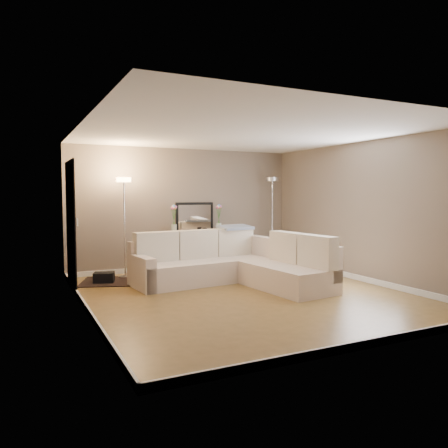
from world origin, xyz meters
name	(u,v)px	position (x,y,z in m)	size (l,w,h in m)	color
floor	(245,295)	(0.00, 0.00, -0.01)	(5.00, 5.50, 0.01)	olive
ceiling	(246,132)	(0.00, 0.00, 2.60)	(5.00, 5.50, 0.01)	white
wall_back	(185,209)	(0.00, 2.76, 1.30)	(5.00, 0.02, 2.60)	#7B6C5E
wall_front	(374,226)	(0.00, -2.76, 1.30)	(5.00, 0.02, 2.60)	#7B6C5E
wall_left	(83,219)	(-2.51, 0.00, 1.30)	(0.02, 5.50, 2.60)	#7B6C5E
wall_right	(364,212)	(2.51, 0.00, 1.30)	(0.02, 5.50, 2.60)	#7B6C5E
baseboard_back	(185,266)	(0.00, 2.73, 0.05)	(5.00, 0.03, 0.10)	white
baseboard_front	(369,343)	(0.00, -2.73, 0.05)	(5.00, 0.03, 0.10)	white
baseboard_left	(87,309)	(-2.48, 0.00, 0.05)	(0.03, 5.50, 0.10)	white
baseboard_right	(362,279)	(2.48, 0.00, 0.05)	(0.03, 5.50, 0.10)	white
doorway	(71,225)	(-2.48, 1.70, 1.10)	(0.02, 1.20, 2.20)	black
switch_plate	(77,222)	(-2.48, 0.85, 1.20)	(0.02, 0.08, 0.12)	white
sectional_sofa	(233,264)	(0.22, 0.89, 0.35)	(2.94, 2.67, 0.95)	beige
throw_blanket	(235,227)	(0.64, 1.59, 0.97)	(0.68, 0.39, 0.05)	#7D8AA2
console_table	(194,250)	(0.13, 2.56, 0.42)	(1.23, 0.39, 0.74)	black
leaning_mirror	(195,218)	(0.21, 2.72, 1.11)	(0.86, 0.09, 0.67)	black
table_decor	(197,233)	(0.20, 2.53, 0.80)	(0.51, 0.12, 0.12)	#D65725
flower_vase_left	(174,222)	(-0.31, 2.59, 1.04)	(0.14, 0.12, 0.64)	silver
flower_vase_right	(219,221)	(0.71, 2.53, 1.04)	(0.14, 0.12, 0.64)	silver
floor_lamp_lit	(124,207)	(-1.43, 2.26, 1.38)	(0.35, 0.35, 1.95)	silver
floor_lamp_unlit	(272,203)	(1.99, 2.38, 1.42)	(0.35, 0.35, 2.01)	silver
charcoal_rug	(117,281)	(-1.66, 1.95, 0.01)	(1.27, 0.95, 0.02)	black
black_bag	(104,279)	(-1.90, 1.93, 0.08)	(0.36, 0.25, 0.23)	black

